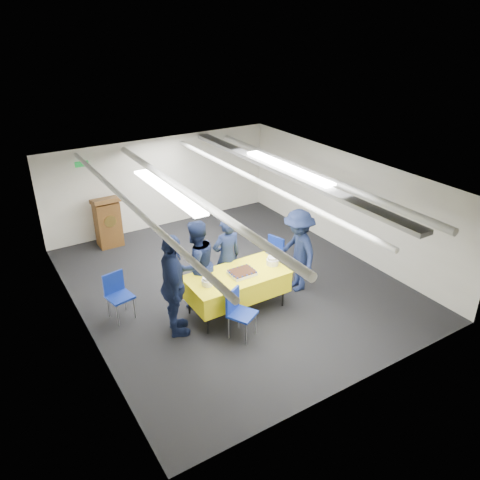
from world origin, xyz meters
name	(u,v)px	position (x,y,z in m)	size (l,w,h in m)	color
ground	(232,282)	(0.00, 0.00, 0.00)	(7.00, 7.00, 0.00)	black
room_shell	(225,194)	(0.09, 0.41, 1.81)	(6.00, 7.00, 2.30)	silver
serving_table	(237,284)	(-0.44, -0.88, 0.56)	(1.86, 0.96, 0.77)	black
sheet_cake	(242,273)	(-0.36, -0.95, 0.81)	(0.47, 0.36, 0.08)	white
plate_stack_left	(207,281)	(-1.06, -0.93, 0.84)	(0.20, 0.20, 0.16)	white
plate_stack_right	(273,261)	(0.33, -0.93, 0.84)	(0.23, 0.23, 0.16)	white
podium	(108,221)	(-1.60, 3.05, 0.61)	(0.62, 0.53, 1.25)	brown
chair_near	(238,309)	(-0.81, -1.54, 0.53)	(0.57, 0.57, 0.87)	gray
chair_right	(273,253)	(0.87, -0.19, 0.53)	(0.52, 0.52, 0.87)	gray
chair_left	(117,291)	(-2.37, 0.09, 0.53)	(0.49, 0.49, 0.87)	gray
sailor_a	(227,257)	(-0.31, -0.31, 0.82)	(0.60, 0.39, 1.65)	black
sailor_b	(196,265)	(-0.98, -0.34, 0.87)	(0.84, 0.66, 1.74)	black
sailor_c	(174,286)	(-1.69, -0.91, 0.94)	(1.10, 0.46, 1.87)	black
sailor_d	(298,251)	(0.99, -0.85, 0.85)	(1.10, 0.63, 1.70)	black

